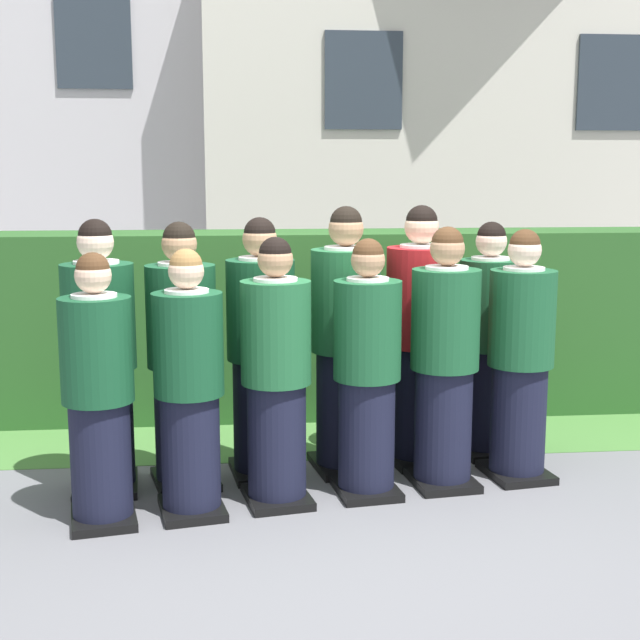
{
  "coord_description": "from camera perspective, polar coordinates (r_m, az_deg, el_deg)",
  "views": [
    {
      "loc": [
        -0.51,
        -5.05,
        1.96
      ],
      "look_at": [
        0.0,
        0.24,
        1.05
      ],
      "focal_mm": 49.3,
      "sensor_mm": 36.0,
      "label": 1
    }
  ],
  "objects": [
    {
      "name": "school_building_annex",
      "position": [
        13.24,
        -18.69,
        16.71
      ],
      "size": [
        5.6,
        3.4,
        7.2
      ],
      "color": "silver",
      "rests_on": "ground"
    },
    {
      "name": "hedge",
      "position": [
        7.1,
        -1.29,
        -0.2
      ],
      "size": [
        8.4,
        0.7,
        1.47
      ],
      "color": "#285623",
      "rests_on": "ground"
    },
    {
      "name": "student_rear_row_5",
      "position": [
        6.16,
        10.84,
        -1.6
      ],
      "size": [
        0.44,
        0.51,
        1.62
      ],
      "color": "black",
      "rests_on": "ground"
    },
    {
      "name": "lawn_strip",
      "position": [
        6.5,
        -0.74,
        -7.81
      ],
      "size": [
        8.4,
        0.9,
        0.01
      ],
      "primitive_type": "cube",
      "color": "#477A38",
      "rests_on": "ground"
    },
    {
      "name": "student_rear_row_2",
      "position": [
        5.62,
        -3.84,
        -2.26
      ],
      "size": [
        0.45,
        0.53,
        1.67
      ],
      "color": "black",
      "rests_on": "ground"
    },
    {
      "name": "student_front_row_3",
      "position": [
        5.3,
        3.06,
        -3.56
      ],
      "size": [
        0.42,
        0.52,
        1.57
      ],
      "color": "black",
      "rests_on": "ground"
    },
    {
      "name": "ground_plane",
      "position": [
        5.44,
        0.25,
        -11.4
      ],
      "size": [
        60.0,
        60.0,
        0.0
      ],
      "primitive_type": "plane",
      "color": "slate"
    },
    {
      "name": "student_front_row_4",
      "position": [
        5.49,
        8.08,
        -2.87
      ],
      "size": [
        0.43,
        0.51,
        1.63
      ],
      "color": "black",
      "rests_on": "ground"
    },
    {
      "name": "school_building_main",
      "position": [
        12.76,
        8.48,
        16.49
      ],
      "size": [
        7.05,
        4.23,
        6.79
      ],
      "color": "beige",
      "rests_on": "ground"
    },
    {
      "name": "student_front_row_0",
      "position": [
        5.01,
        -14.19,
        -4.88
      ],
      "size": [
        0.43,
        0.49,
        1.53
      ],
      "color": "black",
      "rests_on": "ground"
    },
    {
      "name": "student_rear_row_3",
      "position": [
        5.72,
        1.66,
        -1.71
      ],
      "size": [
        0.48,
        0.58,
        1.74
      ],
      "color": "black",
      "rests_on": "ground"
    },
    {
      "name": "student_rear_row_1",
      "position": [
        5.51,
        -8.92,
        -2.69
      ],
      "size": [
        0.48,
        0.55,
        1.65
      ],
      "color": "black",
      "rests_on": "ground"
    },
    {
      "name": "student_front_row_2",
      "position": [
        5.16,
        -2.86,
        -3.82
      ],
      "size": [
        0.44,
        0.54,
        1.59
      ],
      "color": "black",
      "rests_on": "ground"
    },
    {
      "name": "student_rear_row_0",
      "position": [
        5.51,
        -14.05,
        -2.76
      ],
      "size": [
        0.44,
        0.52,
        1.68
      ],
      "color": "black",
      "rests_on": "ground"
    },
    {
      "name": "student_front_row_1",
      "position": [
        5.04,
        -8.49,
        -4.53
      ],
      "size": [
        0.43,
        0.52,
        1.53
      ],
      "color": "black",
      "rests_on": "ground"
    },
    {
      "name": "student_in_red_blazer",
      "position": [
        5.91,
        6.47,
        -1.4
      ],
      "size": [
        0.48,
        0.56,
        1.74
      ],
      "color": "black",
      "rests_on": "ground"
    },
    {
      "name": "student_front_row_5",
      "position": [
        5.72,
        12.87,
        -2.64
      ],
      "size": [
        0.44,
        0.51,
        1.6
      ],
      "color": "black",
      "rests_on": "ground"
    }
  ]
}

